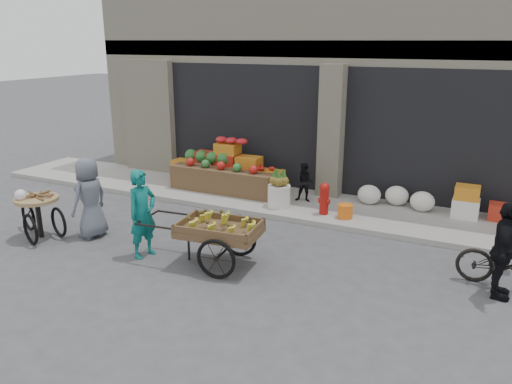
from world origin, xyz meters
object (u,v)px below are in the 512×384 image
at_px(seated_person, 305,183).
at_px(pineapple_bin, 279,196).
at_px(fire_hydrant, 324,197).
at_px(cyclist, 503,251).
at_px(vendor_woman, 142,214).
at_px(tricycle_cart, 38,210).
at_px(banana_cart, 217,227).
at_px(orange_bucket, 345,211).
at_px(vendor_grey, 90,198).

bearing_deg(seated_person, pineapple_bin, -133.69).
distance_m(fire_hydrant, cyclist, 4.16).
relative_size(fire_hydrant, vendor_woman, 0.44).
height_order(vendor_woman, tricycle_cart, vendor_woman).
relative_size(fire_hydrant, banana_cart, 0.29).
bearing_deg(banana_cart, seated_person, 80.91).
bearing_deg(orange_bucket, fire_hydrant, 174.29).
distance_m(banana_cart, vendor_woman, 1.42).
relative_size(orange_bucket, vendor_woman, 0.20).
distance_m(vendor_woman, vendor_grey, 1.58).
bearing_deg(banana_cart, vendor_woman, -175.84).
bearing_deg(seated_person, vendor_woman, -122.29).
distance_m(pineapple_bin, fire_hydrant, 1.11).
relative_size(fire_hydrant, vendor_grey, 0.44).
relative_size(orange_bucket, cyclist, 0.21).
height_order(pineapple_bin, vendor_woman, vendor_woman).
bearing_deg(pineapple_bin, vendor_grey, -132.18).
bearing_deg(vendor_woman, banana_cart, -68.55).
relative_size(fire_hydrant, cyclist, 0.46).
relative_size(orange_bucket, banana_cart, 0.13).
distance_m(orange_bucket, tricycle_cart, 6.33).
xyz_separation_m(fire_hydrant, banana_cart, (-0.93, -3.08, 0.22)).
xyz_separation_m(seated_person, vendor_woman, (-1.63, -3.97, 0.23)).
relative_size(seated_person, banana_cart, 0.38).
distance_m(pineapple_bin, seated_person, 0.75).
xyz_separation_m(pineapple_bin, orange_bucket, (1.60, -0.10, -0.10)).
relative_size(orange_bucket, seated_person, 0.34).
relative_size(seated_person, vendor_woman, 0.57).
relative_size(seated_person, cyclist, 0.61).
height_order(pineapple_bin, vendor_grey, vendor_grey).
bearing_deg(orange_bucket, seated_person, 149.74).
height_order(orange_bucket, banana_cart, banana_cart).
bearing_deg(fire_hydrant, vendor_woman, -125.04).
bearing_deg(pineapple_bin, tricycle_cart, -136.06).
bearing_deg(seated_person, vendor_grey, -140.92).
height_order(vendor_grey, cyclist, vendor_grey).
distance_m(seated_person, tricycle_cart, 5.83).
distance_m(fire_hydrant, seated_person, 0.96).
bearing_deg(banana_cart, vendor_grey, 173.07).
distance_m(seated_person, cyclist, 5.10).
bearing_deg(orange_bucket, tricycle_cart, -146.84).
relative_size(banana_cart, vendor_grey, 1.50).
distance_m(vendor_woman, tricycle_cart, 2.48).
relative_size(orange_bucket, vendor_grey, 0.20).
xyz_separation_m(fire_hydrant, seated_person, (-0.70, 0.65, 0.08)).
bearing_deg(cyclist, orange_bucket, 55.10).
xyz_separation_m(banana_cart, vendor_woman, (-1.40, -0.24, 0.10)).
relative_size(fire_hydrant, orange_bucket, 2.22).
bearing_deg(seated_person, orange_bucket, -40.26).
bearing_deg(cyclist, pineapple_bin, 64.48).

